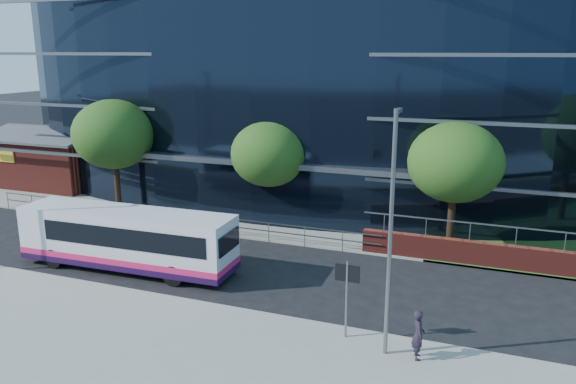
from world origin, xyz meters
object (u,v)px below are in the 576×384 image
at_px(tree_far_c, 455,162).
at_px(streetlight_east, 391,229).
at_px(street_sign, 347,283).
at_px(tree_far_b, 269,154).
at_px(tree_far_a, 114,134).
at_px(brick_pavilion, 55,159).
at_px(city_bus, 129,239).
at_px(pedestrian, 418,335).

height_order(tree_far_c, streetlight_east, streetlight_east).
bearing_deg(street_sign, tree_far_b, 124.08).
bearing_deg(streetlight_east, tree_far_a, 149.54).
relative_size(brick_pavilion, tree_far_c, 1.32).
xyz_separation_m(tree_far_b, tree_far_c, (10.00, -0.50, 0.33)).
bearing_deg(city_bus, tree_far_b, 65.01).
bearing_deg(street_sign, pedestrian, -12.02).
xyz_separation_m(tree_far_a, streetlight_east, (19.00, -11.17, -0.42)).
bearing_deg(tree_far_c, street_sign, -103.29).
xyz_separation_m(street_sign, tree_far_a, (-17.50, 10.59, 2.71)).
xyz_separation_m(tree_far_b, streetlight_east, (9.00, -11.67, 0.23)).
bearing_deg(city_bus, street_sign, -16.36).
xyz_separation_m(brick_pavilion, streetlight_east, (28.00, -15.67, 2.50)).
xyz_separation_m(tree_far_c, pedestrian, (0.03, -11.13, -3.56)).
height_order(brick_pavilion, city_bus, brick_pavilion).
distance_m(tree_far_a, tree_far_c, 20.00).
xyz_separation_m(city_bus, pedestrian, (13.55, -3.39, -0.50)).
bearing_deg(streetlight_east, tree_far_c, 84.89).
bearing_deg(tree_far_c, brick_pavilion, 171.18).
xyz_separation_m(tree_far_a, tree_far_c, (20.00, 0.00, -0.33)).
xyz_separation_m(tree_far_b, pedestrian, (10.03, -11.63, -3.23)).
relative_size(tree_far_c, pedestrian, 3.93).
distance_m(tree_far_c, city_bus, 15.87).
relative_size(tree_far_a, tree_far_c, 1.07).
height_order(brick_pavilion, street_sign, brick_pavilion).
bearing_deg(tree_far_b, streetlight_east, -52.37).
xyz_separation_m(tree_far_a, city_bus, (6.48, -7.74, -3.39)).
bearing_deg(street_sign, tree_far_a, 148.83).
xyz_separation_m(brick_pavilion, street_sign, (26.50, -15.09, 0.21)).
bearing_deg(pedestrian, street_sign, 61.14).
height_order(tree_far_b, streetlight_east, streetlight_east).
height_order(street_sign, tree_far_b, tree_far_b).
bearing_deg(pedestrian, city_bus, 59.12).
xyz_separation_m(street_sign, tree_far_c, (2.50, 10.59, 2.39)).
bearing_deg(brick_pavilion, streetlight_east, -29.24).
bearing_deg(streetlight_east, street_sign, 158.64).
xyz_separation_m(street_sign, streetlight_east, (1.50, -0.59, 2.29)).
height_order(brick_pavilion, streetlight_east, streetlight_east).
relative_size(tree_far_a, tree_far_b, 1.15).
distance_m(tree_far_b, tree_far_c, 10.02).
bearing_deg(tree_far_c, pedestrian, -89.85).
relative_size(streetlight_east, city_bus, 0.77).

